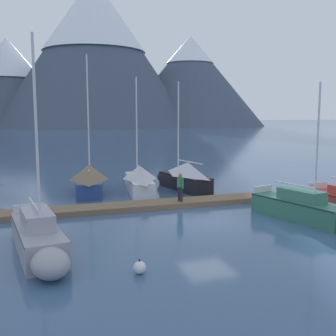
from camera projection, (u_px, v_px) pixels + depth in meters
ground_plane at (207, 222)px, 20.20m from camera, size 700.00×700.00×0.00m
mountain_shoulder_ridge at (8, 80)px, 190.63m from camera, size 66.21×66.21×41.63m
mountain_east_summit at (94, 49)px, 181.34m from camera, size 88.96×88.96×66.45m
mountain_rear_spur at (127, 84)px, 212.86m from camera, size 58.78×58.78×41.61m
mountain_north_horn at (190, 80)px, 196.32m from camera, size 72.63×72.63×43.38m
dock at (179, 203)px, 23.93m from camera, size 26.94×1.97×0.30m
sailboat_second_berth at (39, 239)px, 15.24m from camera, size 2.13×6.47×8.22m
sailboat_mid_dock_port at (90, 179)px, 27.59m from camera, size 2.58×6.44×9.44m
sailboat_mid_dock_starboard at (138, 179)px, 28.14m from camera, size 2.42×7.44×8.00m
sailboat_far_berth at (183, 176)px, 29.06m from camera, size 2.59×6.29×7.76m
sailboat_outer_slip at (306, 209)px, 20.31m from camera, size 2.85×6.53×6.94m
person_on_dock at (180, 185)px, 23.50m from camera, size 0.30×0.58×1.69m
mooring_buoy_channel_marker at (140, 267)px, 13.60m from camera, size 0.44×0.44×0.52m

